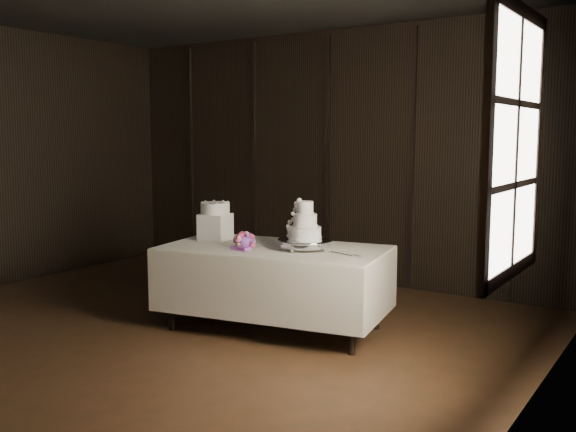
{
  "coord_description": "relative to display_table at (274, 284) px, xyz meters",
  "views": [
    {
      "loc": [
        3.91,
        -3.3,
        1.75
      ],
      "look_at": [
        0.84,
        1.36,
        1.05
      ],
      "focal_mm": 40.0,
      "sensor_mm": 36.0,
      "label": 1
    }
  ],
  "objects": [
    {
      "name": "room",
      "position": [
        -0.69,
        -1.36,
        1.08
      ],
      "size": [
        6.08,
        7.08,
        3.08
      ],
      "color": "black",
      "rests_on": "ground"
    },
    {
      "name": "window",
      "position": [
        2.28,
        -0.86,
        1.28
      ],
      "size": [
        0.06,
        1.16,
        1.56
      ],
      "primitive_type": "cube",
      "color": "black",
      "rests_on": "room"
    },
    {
      "name": "display_table",
      "position": [
        0.0,
        0.0,
        0.0
      ],
      "size": [
        2.14,
        1.38,
        0.76
      ],
      "rotation": [
        0.0,
        0.0,
        0.18
      ],
      "color": "beige",
      "rests_on": "ground"
    },
    {
      "name": "cake_stand",
      "position": [
        0.3,
        0.04,
        0.39
      ],
      "size": [
        0.61,
        0.61,
        0.09
      ],
      "primitive_type": "cylinder",
      "rotation": [
        0.0,
        0.0,
        0.33
      ],
      "color": "silver",
      "rests_on": "display_table"
    },
    {
      "name": "wedding_cake",
      "position": [
        0.28,
        0.03,
        0.57
      ],
      "size": [
        0.31,
        0.28,
        0.34
      ],
      "rotation": [
        0.0,
        0.0,
        0.06
      ],
      "color": "white",
      "rests_on": "cake_stand"
    },
    {
      "name": "bouquet",
      "position": [
        -0.2,
        -0.17,
        0.4
      ],
      "size": [
        0.27,
        0.37,
        0.17
      ],
      "primitive_type": null,
      "rotation": [
        0.0,
        0.0,
        -0.01
      ],
      "color": "#C45672",
      "rests_on": "display_table"
    },
    {
      "name": "box_pedestal",
      "position": [
        -0.69,
        0.02,
        0.47
      ],
      "size": [
        0.3,
        0.3,
        0.25
      ],
      "primitive_type": "cube",
      "rotation": [
        0.0,
        0.0,
        0.18
      ],
      "color": "white",
      "rests_on": "display_table"
    },
    {
      "name": "small_cake",
      "position": [
        -0.69,
        0.02,
        0.65
      ],
      "size": [
        0.28,
        0.28,
        0.11
      ],
      "primitive_type": "cylinder",
      "rotation": [
        0.0,
        0.0,
        -0.02
      ],
      "color": "white",
      "rests_on": "box_pedestal"
    },
    {
      "name": "cake_knife",
      "position": [
        0.67,
        0.02,
        0.35
      ],
      "size": [
        0.36,
        0.13,
        0.01
      ],
      "primitive_type": "cube",
      "rotation": [
        0.0,
        0.0,
        -0.29
      ],
      "color": "silver",
      "rests_on": "display_table"
    }
  ]
}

